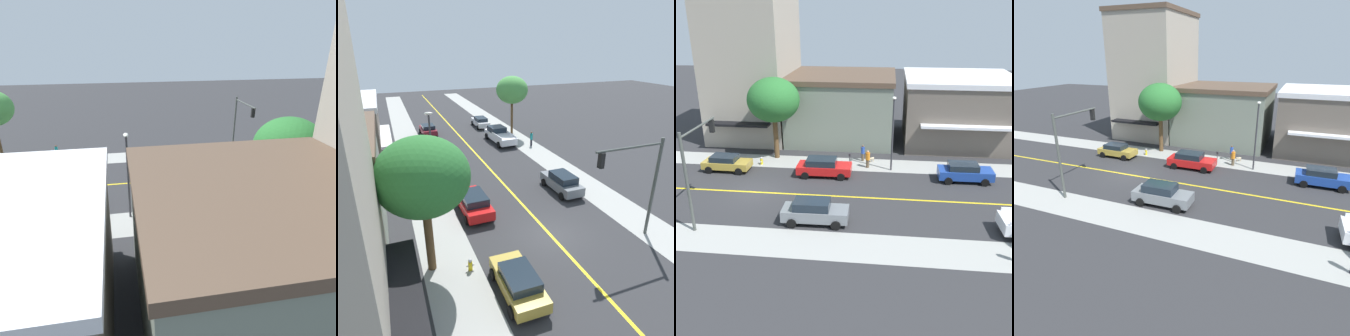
{
  "view_description": "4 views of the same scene",
  "coord_description": "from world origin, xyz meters",
  "views": [
    {
      "loc": [
        -25.55,
        11.14,
        12.47
      ],
      "look_at": [
        -1.58,
        6.93,
        1.96
      ],
      "focal_mm": 32.21,
      "sensor_mm": 36.0,
      "label": 1
    },
    {
      "loc": [
        -9.12,
        -15.07,
        11.81
      ],
      "look_at": [
        -0.15,
        7.66,
        1.93
      ],
      "focal_mm": 33.3,
      "sensor_mm": 36.0,
      "label": 2
    },
    {
      "loc": [
        26.82,
        10.06,
        13.35
      ],
      "look_at": [
        0.21,
        7.04,
        2.45
      ],
      "focal_mm": 41.95,
      "sensor_mm": 36.0,
      "label": 3
    },
    {
      "loc": [
        21.91,
        14.42,
        10.55
      ],
      "look_at": [
        1.34,
        5.97,
        2.01
      ],
      "focal_mm": 31.77,
      "sensor_mm": 36.0,
      "label": 4
    }
  ],
  "objects": [
    {
      "name": "ground_plane",
      "position": [
        0.0,
        0.0,
        0.0
      ],
      "size": [
        140.0,
        140.0,
        0.0
      ],
      "primitive_type": "plane",
      "color": "#2D2D30"
    },
    {
      "name": "sidewalk_left",
      "position": [
        -6.77,
        0.0,
        0.0
      ],
      "size": [
        3.14,
        126.0,
        0.01
      ],
      "primitive_type": "cube",
      "color": "#9E9E99",
      "rests_on": "ground"
    },
    {
      "name": "sidewalk_right",
      "position": [
        6.77,
        0.0,
        0.0
      ],
      "size": [
        3.14,
        126.0,
        0.01
      ],
      "primitive_type": "cube",
      "color": "#9E9E99",
      "rests_on": "ground"
    },
    {
      "name": "road_centerline_stripe",
      "position": [
        0.0,
        0.0,
        0.0
      ],
      "size": [
        0.2,
        126.0,
        0.0
      ],
      "primitive_type": "cube",
      "color": "yellow",
      "rests_on": "ground"
    },
    {
      "name": "corner_shop_building",
      "position": [
        -15.16,
        -4.57,
        7.83
      ],
      "size": [
        11.92,
        8.49,
        15.64
      ],
      "rotation": [
        0.0,
        0.0,
        -1.57
      ],
      "color": "#A39989",
      "rests_on": "ground"
    },
    {
      "name": "brick_apartment_block",
      "position": [
        -15.17,
        5.13,
        3.49
      ],
      "size": [
        10.74,
        11.17,
        6.96
      ],
      "rotation": [
        0.0,
        0.0,
        -1.57
      ],
      "color": "gray",
      "rests_on": "ground"
    },
    {
      "name": "pale_office_building",
      "position": [
        -15.15,
        17.38,
        3.5
      ],
      "size": [
        11.93,
        11.27,
        6.98
      ],
      "rotation": [
        0.0,
        0.0,
        -1.57
      ],
      "color": "#665B51",
      "rests_on": "ground"
    },
    {
      "name": "street_tree_left_near",
      "position": [
        -7.78,
        -0.37,
        5.59
      ],
      "size": [
        4.81,
        4.81,
        7.67
      ],
      "color": "brown",
      "rests_on": "ground"
    },
    {
      "name": "fire_hydrant",
      "position": [
        -5.82,
        -1.31,
        0.36
      ],
      "size": [
        0.44,
        0.24,
        0.73
      ],
      "color": "yellow",
      "rests_on": "ground"
    },
    {
      "name": "parking_meter",
      "position": [
        -6.07,
        6.84,
        0.86
      ],
      "size": [
        0.12,
        0.18,
        1.3
      ],
      "color": "#4C4C51",
      "rests_on": "ground"
    },
    {
      "name": "traffic_light_mast",
      "position": [
        4.56,
        -2.07,
        4.44
      ],
      "size": [
        4.81,
        0.32,
        6.61
      ],
      "rotation": [
        0.0,
        0.0,
        3.14
      ],
      "color": "#474C47",
      "rests_on": "ground"
    },
    {
      "name": "street_lamp",
      "position": [
        -5.79,
        10.57,
        4.05
      ],
      "size": [
        0.7,
        0.36,
        6.58
      ],
      "color": "#38383D",
      "rests_on": "ground"
    },
    {
      "name": "red_sedan_left_curb",
      "position": [
        -3.88,
        4.83,
        0.82
      ],
      "size": [
        2.16,
        4.63,
        1.56
      ],
      "rotation": [
        0.0,
        0.0,
        1.58
      ],
      "color": "red",
      "rests_on": "ground"
    },
    {
      "name": "grey_sedan_right_curb",
      "position": [
        4.09,
        5.5,
        0.84
      ],
      "size": [
        1.99,
        4.44,
        1.63
      ],
      "rotation": [
        0.0,
        0.0,
        1.59
      ],
      "color": "slate",
      "rests_on": "ground"
    },
    {
      "name": "gold_sedan_left_curb",
      "position": [
        -4.04,
        -3.89,
        0.75
      ],
      "size": [
        2.02,
        4.14,
        1.41
      ],
      "rotation": [
        0.0,
        0.0,
        1.55
      ],
      "color": "#B29338",
      "rests_on": "ground"
    },
    {
      "name": "blue_sedan_left_curb",
      "position": [
        -4.06,
        16.62,
        0.81
      ],
      "size": [
        2.08,
        4.44,
        1.55
      ],
      "rotation": [
        0.0,
        0.0,
        1.58
      ],
      "color": "#1E429E",
      "rests_on": "ground"
    },
    {
      "name": "pedestrian_blue_shirt",
      "position": [
        -7.8,
        7.91,
        0.83
      ],
      "size": [
        0.33,
        0.33,
        1.57
      ],
      "rotation": [
        0.0,
        0.0,
        3.25
      ],
      "color": "brown",
      "rests_on": "ground"
    },
    {
      "name": "pedestrian_orange_shirt",
      "position": [
        -6.15,
        8.46,
        0.85
      ],
      "size": [
        0.4,
        0.4,
        1.63
      ],
      "rotation": [
        0.0,
        0.0,
        1.22
      ],
      "color": "brown",
      "rests_on": "ground"
    },
    {
      "name": "small_dog",
      "position": [
        -7.58,
        8.76,
        0.33
      ],
      "size": [
        0.58,
        0.57,
        0.5
      ],
      "rotation": [
        0.0,
        0.0,
        5.52
      ],
      "color": "#C6B28C",
      "rests_on": "ground"
    }
  ]
}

